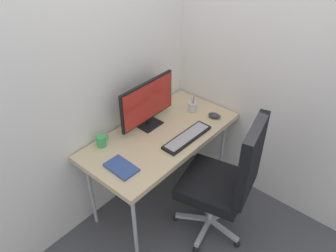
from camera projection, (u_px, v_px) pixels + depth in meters
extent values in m
plane|color=#4C4C51|center=(162.00, 197.00, 3.06)|extent=(8.00, 8.00, 0.00)
cube|color=white|center=(124.00, 40.00, 2.42)|extent=(2.95, 0.04, 2.80)
cube|color=white|center=(243.00, 34.00, 2.52)|extent=(0.04, 2.31, 2.80)
cube|color=#D1B78C|center=(161.00, 136.00, 2.64)|extent=(1.29, 0.64, 0.04)
cylinder|color=#B2B5BA|center=(135.00, 226.00, 2.38)|extent=(0.03, 0.03, 0.68)
cylinder|color=#B2B5BA|center=(222.00, 149.00, 3.08)|extent=(0.03, 0.03, 0.68)
cylinder|color=#B2B5BA|center=(91.00, 193.00, 2.64)|extent=(0.03, 0.03, 0.68)
cylinder|color=#B2B5BA|center=(181.00, 129.00, 3.33)|extent=(0.03, 0.03, 0.68)
sphere|color=black|center=(196.00, 249.00, 2.59)|extent=(0.05, 0.05, 0.05)
cube|color=silver|center=(203.00, 232.00, 2.67)|extent=(0.29, 0.10, 0.03)
sphere|color=black|center=(237.00, 244.00, 2.63)|extent=(0.05, 0.05, 0.05)
cube|color=silver|center=(223.00, 230.00, 2.69)|extent=(0.06, 0.29, 0.03)
sphere|color=black|center=(237.00, 210.00, 2.90)|extent=(0.05, 0.05, 0.05)
cube|color=silver|center=(224.00, 213.00, 2.82)|extent=(0.28, 0.14, 0.03)
sphere|color=black|center=(201.00, 197.00, 3.02)|extent=(0.05, 0.05, 0.05)
cube|color=silver|center=(206.00, 206.00, 2.88)|extent=(0.21, 0.24, 0.03)
sphere|color=black|center=(176.00, 218.00, 2.83)|extent=(0.05, 0.05, 0.05)
cube|color=silver|center=(193.00, 217.00, 2.79)|extent=(0.18, 0.26, 0.03)
cylinder|color=silver|center=(211.00, 204.00, 2.66)|extent=(0.04, 0.04, 0.34)
cube|color=black|center=(214.00, 185.00, 2.53)|extent=(0.56, 0.57, 0.09)
cube|color=black|center=(251.00, 161.00, 2.25)|extent=(0.42, 0.16, 0.58)
cube|color=black|center=(149.00, 124.00, 2.73)|extent=(0.19, 0.15, 0.01)
cube|color=black|center=(148.00, 120.00, 2.71)|extent=(0.04, 0.02, 0.05)
cube|color=black|center=(147.00, 101.00, 2.61)|extent=(0.55, 0.02, 0.33)
cube|color=#B2261E|center=(149.00, 102.00, 2.60)|extent=(0.53, 0.01, 0.31)
cube|color=black|center=(187.00, 137.00, 2.58)|extent=(0.46, 0.14, 0.02)
cube|color=#9EA0A5|center=(187.00, 136.00, 2.57)|extent=(0.42, 0.11, 0.00)
ellipsoid|color=#333338|center=(214.00, 116.00, 2.80)|extent=(0.09, 0.12, 0.04)
cylinder|color=silver|center=(192.00, 107.00, 2.87)|extent=(0.07, 0.07, 0.08)
cylinder|color=silver|center=(192.00, 102.00, 2.84)|extent=(0.03, 0.01, 0.11)
cylinder|color=silver|center=(193.00, 101.00, 2.85)|extent=(0.03, 0.01, 0.11)
torus|color=purple|center=(192.00, 106.00, 2.87)|extent=(0.04, 0.04, 0.01)
cylinder|color=purple|center=(193.00, 103.00, 2.83)|extent=(0.02, 0.01, 0.13)
cube|color=#334C8C|center=(121.00, 167.00, 2.31)|extent=(0.15, 0.24, 0.02)
cylinder|color=#3FAD59|center=(101.00, 141.00, 2.49)|extent=(0.07, 0.07, 0.08)
torus|color=#3FAD59|center=(106.00, 138.00, 2.51)|extent=(0.05, 0.01, 0.05)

